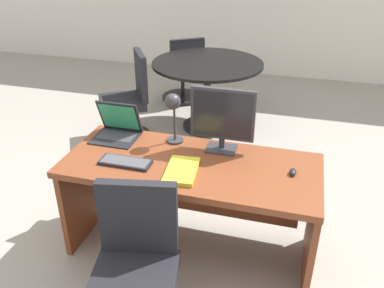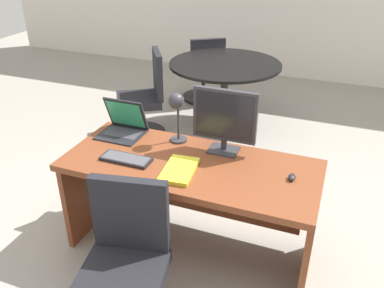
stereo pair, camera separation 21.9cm
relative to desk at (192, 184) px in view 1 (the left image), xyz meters
The scene contains 12 objects.
ground 1.55m from the desk, 90.00° to the left, with size 12.00×12.00×0.00m, color gray.
desk is the anchor object (origin of this frame).
monitor 0.50m from the desk, 50.16° to the left, with size 0.43×0.16×0.44m.
laptop 0.70m from the desk, 162.50° to the left, with size 0.31×0.28×0.26m.
keyboard 0.48m from the desk, 157.48° to the right, with size 0.34×0.13×0.02m.
mouse 0.68m from the desk, ahead, with size 0.04×0.08×0.03m.
desk_lamp 0.53m from the desk, 134.69° to the left, with size 0.12×0.14×0.37m.
book 0.27m from the desk, 97.24° to the right, with size 0.22×0.33×0.03m.
office_chair 0.77m from the desk, 98.98° to the right, with size 0.56×0.57×0.89m.
meeting_table 1.98m from the desk, 100.91° to the left, with size 1.21×1.21×0.78m.
meeting_chair_near 2.83m from the desk, 107.94° to the left, with size 0.64×0.65×0.86m.
meeting_chair_far 1.87m from the desk, 127.30° to the left, with size 0.64×0.63×0.95m.
Camera 1 is at (0.62, -2.17, 2.07)m, focal length 37.90 mm.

